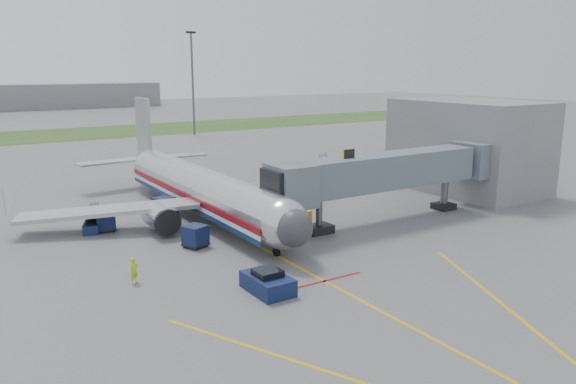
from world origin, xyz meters
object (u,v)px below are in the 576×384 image
airliner (202,189)px  pushback_tug (268,282)px  belt_loader (93,225)px  ramp_worker (134,270)px

airliner → pushback_tug: bearing=-102.1°
pushback_tug → belt_loader: 20.37m
belt_loader → ramp_worker: belt_loader is taller
airliner → belt_loader: (-9.78, 0.79, -2.17)m
ramp_worker → airliner: bearing=21.8°
belt_loader → ramp_worker: size_ratio=2.34×
airliner → belt_loader: bearing=175.4°
pushback_tug → belt_loader: (-5.78, 19.54, -0.13)m
pushback_tug → ramp_worker: size_ratio=2.03×
belt_loader → ramp_worker: 13.73m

